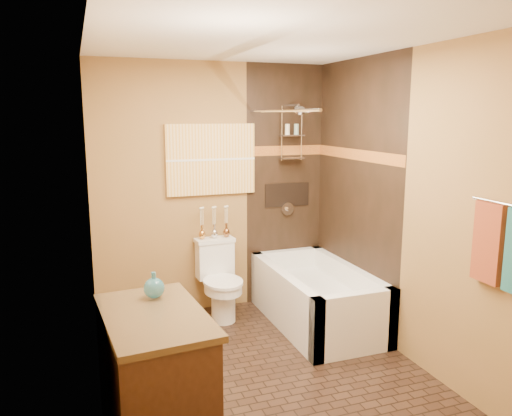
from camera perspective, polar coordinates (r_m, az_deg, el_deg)
name	(u,v)px	position (r m, az deg, el deg)	size (l,w,h in m)	color
floor	(267,375)	(4.08, 1.26, -18.51)	(3.00, 3.00, 0.00)	black
wall_left	(96,230)	(3.40, -17.85, -2.42)	(0.02, 3.00, 2.50)	olive
wall_right	(405,207)	(4.22, 16.70, 0.11)	(0.02, 3.00, 2.50)	olive
wall_back	(214,189)	(5.05, -4.86, 2.18)	(2.40, 0.02, 2.50)	olive
wall_front	(388,280)	(2.36, 14.85, -8.00)	(2.40, 0.02, 2.50)	olive
ceiling	(268,39)	(3.60, 1.43, 18.79)	(3.00, 3.00, 0.00)	silver
alcove_tile_back	(285,185)	(5.29, 3.31, 2.59)	(0.85, 0.01, 2.50)	black
alcove_tile_right	(355,194)	(4.83, 11.30, 1.63)	(0.01, 1.50, 2.50)	black
mosaic_band_back	(286,150)	(5.24, 3.40, 6.58)	(0.85, 0.01, 0.10)	brown
mosaic_band_right	(356,155)	(4.78, 11.36, 6.01)	(0.01, 1.50, 0.10)	brown
alcove_niche	(287,195)	(5.31, 3.57, 1.52)	(0.50, 0.01, 0.25)	black
shower_fixtures	(292,147)	(5.16, 4.10, 7.02)	(0.24, 0.33, 1.16)	silver
curtain_rod	(280,111)	(4.41, 2.71, 11.03)	(0.03, 0.03, 1.55)	silver
towel_bar	(507,205)	(3.38, 26.79, 0.32)	(0.02, 0.02, 0.55)	silver
towel_rust	(488,243)	(3.53, 25.01, -3.62)	(0.05, 0.22, 0.52)	maroon
sunset_painting	(211,160)	(4.98, -5.17, 5.54)	(0.90, 0.04, 0.70)	gold
vanity_mirror	(99,205)	(2.86, -17.47, 0.31)	(0.01, 1.00, 0.90)	white
bathtub	(316,301)	(4.91, 6.91, -10.55)	(0.80, 1.50, 0.55)	white
toilet	(220,280)	(4.98, -4.17, -8.16)	(0.40, 0.59, 0.77)	white
vanity	(155,378)	(3.25, -11.46, -18.50)	(0.65, 0.99, 0.83)	black
teal_bottle	(154,285)	(3.27, -11.58, -8.64)	(0.13, 0.13, 0.21)	#296F7D
bud_vases	(214,221)	(4.99, -4.80, -1.54)	(0.32, 0.07, 0.32)	#CA8C3F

